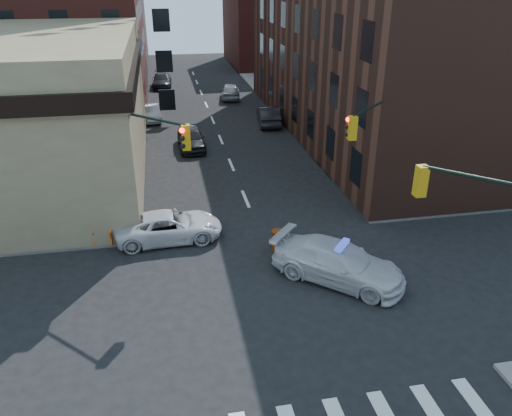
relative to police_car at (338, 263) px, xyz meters
name	(u,v)px	position (x,y,z in m)	size (l,w,h in m)	color
ground	(286,295)	(-2.53, -0.71, -0.85)	(140.00, 140.00, 0.00)	black
sidewalk_ne	(419,97)	(20.47, 32.04, -0.78)	(34.00, 54.50, 0.15)	gray
commercial_row_ne	(377,45)	(10.47, 21.79, 6.15)	(14.00, 34.00, 14.00)	#47271C
filler_nw	(70,6)	(-18.53, 61.29, 7.15)	(20.00, 18.00, 16.00)	#51473C
filler_ne	(284,21)	(11.47, 57.29, 5.15)	(16.00, 16.00, 12.00)	#5A221C
signal_pole_nw	(137,164)	(-8.38, 4.63, 3.48)	(3.58, 3.67, 8.00)	black
signal_pole_ne	(375,149)	(3.31, 4.64, 3.48)	(3.67, 3.58, 8.00)	black
tree_ne_near	(298,83)	(4.97, 25.29, 2.64)	(3.00, 3.00, 4.85)	black
tree_ne_far	(278,68)	(4.97, 33.29, 2.64)	(3.00, 3.00, 4.85)	black
police_car	(338,263)	(0.00, 0.00, 0.00)	(2.39, 5.88, 1.71)	silver
pickup	(169,226)	(-7.16, 5.09, -0.11)	(2.45, 5.32, 1.48)	silver
parked_car_wnear	(191,138)	(-5.03, 19.46, -0.03)	(1.93, 4.81, 1.64)	black
parked_car_wfar	(151,113)	(-8.03, 28.23, -0.16)	(1.47, 4.22, 1.39)	#94999D
parked_car_wdeep	(162,80)	(-6.78, 43.04, -0.07)	(2.20, 5.41, 1.57)	black
parked_car_enear	(268,115)	(2.22, 24.95, -0.03)	(1.75, 5.01, 1.65)	black
parked_car_efar	(230,91)	(0.34, 35.67, -0.03)	(1.94, 4.83, 1.65)	#93959B
pedestrian_a	(77,211)	(-11.80, 7.03, 0.24)	(0.69, 0.45, 1.89)	black
pedestrian_b	(43,228)	(-13.14, 5.29, 0.27)	(0.94, 0.74, 1.94)	black
pedestrian_c	(2,218)	(-15.53, 7.20, 0.13)	(0.97, 0.41, 1.66)	#1E262E
barrel_road	(278,240)	(-2.02, 3.03, -0.33)	(0.59, 0.59, 1.05)	orange
barrel_bank	(159,233)	(-7.69, 4.89, -0.34)	(0.57, 0.57, 1.02)	#F14E0B
barricade_nw_a	(104,236)	(-10.33, 5.03, -0.29)	(1.11, 0.56, 0.83)	orange
barricade_nw_b	(91,227)	(-11.03, 5.94, -0.20)	(1.34, 0.67, 1.00)	#D24D09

